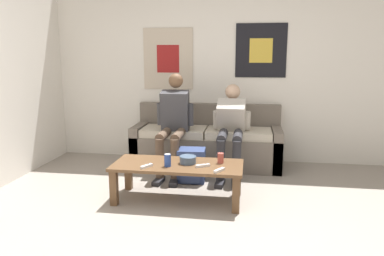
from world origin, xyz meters
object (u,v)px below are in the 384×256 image
(person_seated_teen, at_px, (231,126))
(pillar_candle, at_px, (221,158))
(coffee_table, at_px, (178,170))
(couch, at_px, (207,144))
(person_seated_adult, at_px, (173,121))
(game_controller_near_left, at_px, (219,170))
(game_controller_near_right, at_px, (203,166))
(backpack, at_px, (191,166))
(ceramic_bowl, at_px, (188,159))
(game_controller_far_center, at_px, (147,166))
(drink_can_blue, at_px, (168,160))

(person_seated_teen, xyz_separation_m, pillar_candle, (-0.06, -0.85, -0.17))
(coffee_table, height_order, person_seated_teen, person_seated_teen)
(couch, bearing_deg, person_seated_teen, -44.61)
(person_seated_adult, xyz_separation_m, pillar_candle, (0.65, -0.80, -0.23))
(coffee_table, height_order, pillar_candle, pillar_candle)
(person_seated_teen, bearing_deg, game_controller_near_left, -92.40)
(game_controller_near_right, bearing_deg, backpack, 108.23)
(couch, xyz_separation_m, pillar_candle, (0.27, -1.18, 0.15))
(couch, distance_m, coffee_table, 1.29)
(person_seated_adult, height_order, pillar_candle, person_seated_adult)
(ceramic_bowl, xyz_separation_m, game_controller_near_left, (0.34, -0.22, -0.03))
(person_seated_teen, height_order, game_controller_near_right, person_seated_teen)
(person_seated_adult, distance_m, game_controller_near_right, 1.11)
(backpack, bearing_deg, couch, 81.67)
(person_seated_teen, xyz_separation_m, game_controller_near_left, (-0.05, -1.14, -0.21))
(person_seated_adult, xyz_separation_m, ceramic_bowl, (0.32, -0.86, -0.24))
(coffee_table, bearing_deg, backpack, 85.39)
(game_controller_far_center, bearing_deg, couch, 73.56)
(person_seated_teen, distance_m, ceramic_bowl, 1.01)
(couch, xyz_separation_m, game_controller_near_right, (0.11, -1.34, 0.11))
(pillar_candle, bearing_deg, drink_can_blue, -158.91)
(coffee_table, xyz_separation_m, person_seated_adult, (-0.23, 0.90, 0.34))
(pillar_candle, xyz_separation_m, game_controller_near_right, (-0.16, -0.16, -0.04))
(couch, relative_size, person_seated_adult, 1.58)
(person_seated_adult, xyz_separation_m, person_seated_teen, (0.71, 0.05, -0.05))
(person_seated_teen, height_order, drink_can_blue, person_seated_teen)
(pillar_candle, bearing_deg, ceramic_bowl, -169.36)
(ceramic_bowl, bearing_deg, backpack, 95.18)
(person_seated_teen, distance_m, backpack, 0.71)
(game_controller_near_right, bearing_deg, ceramic_bowl, 149.35)
(pillar_candle, bearing_deg, game_controller_far_center, -159.73)
(ceramic_bowl, height_order, drink_can_blue, drink_can_blue)
(couch, relative_size, game_controller_far_center, 13.62)
(person_seated_teen, relative_size, drink_can_blue, 8.79)
(ceramic_bowl, height_order, game_controller_near_right, ceramic_bowl)
(couch, relative_size, drink_can_blue, 15.62)
(pillar_candle, bearing_deg, person_seated_adult, 128.98)
(person_seated_adult, distance_m, game_controller_far_center, 1.09)
(drink_can_blue, bearing_deg, game_controller_far_center, -161.92)
(couch, distance_m, person_seated_teen, 0.57)
(pillar_candle, height_order, game_controller_far_center, pillar_candle)
(coffee_table, relative_size, game_controller_far_center, 9.15)
(couch, distance_m, ceramic_bowl, 1.25)
(couch, distance_m, pillar_candle, 1.22)
(game_controller_far_center, bearing_deg, person_seated_teen, 55.77)
(couch, height_order, backpack, couch)
(couch, relative_size, pillar_candle, 16.87)
(drink_can_blue, bearing_deg, game_controller_near_right, 5.97)
(pillar_candle, relative_size, game_controller_near_right, 0.81)
(ceramic_bowl, height_order, game_controller_near_left, ceramic_bowl)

